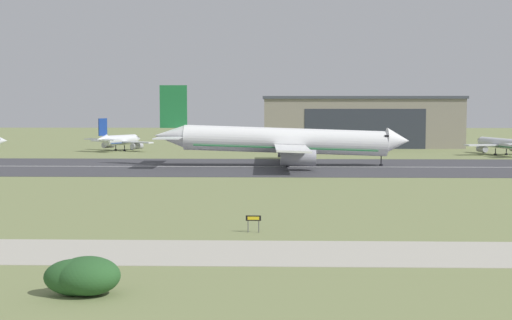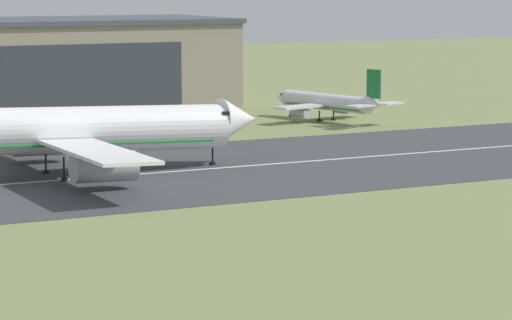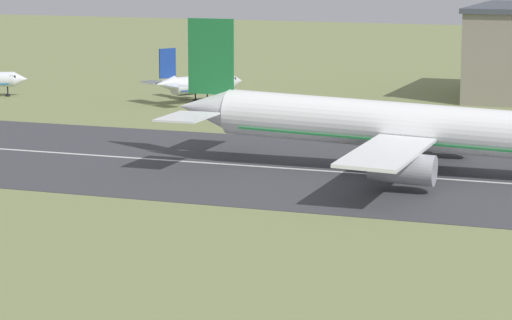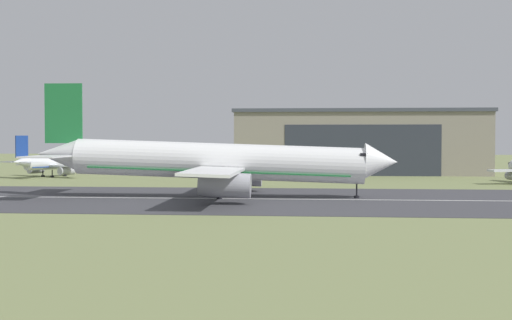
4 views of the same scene
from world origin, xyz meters
name	(u,v)px [view 1 (image 1 of 4)]	position (x,y,z in m)	size (l,w,h in m)	color
ground_plane	(182,203)	(0.00, 58.64, 0.00)	(663.29, 663.29, 0.00)	#7A8451
runway_strip	(217,167)	(0.00, 117.27, 0.03)	(423.29, 45.95, 0.06)	#3D3D42
runway_centreline	(217,167)	(0.00, 117.27, 0.07)	(380.96, 0.70, 0.01)	silver
taxiway_road	(135,252)	(0.00, 24.97, 0.03)	(317.47, 11.59, 0.05)	#B2AD9E
hangar_building	(359,121)	(41.08, 199.66, 8.32)	(64.26, 32.67, 16.60)	gray
airplane_landing	(284,141)	(14.88, 119.67, 5.60)	(57.71, 48.32, 18.19)	white
airplane_parked_west	(502,144)	(75.15, 156.52, 3.17)	(20.51, 26.17, 9.38)	silver
airplane_parked_centre	(120,140)	(-33.70, 171.55, 3.17)	(21.47, 19.08, 9.88)	silver
shrub_clump	(83,276)	(-0.73, 9.78, 1.39)	(5.54, 3.82, 2.83)	#285628
runway_sign	(253,220)	(10.76, 35.61, 1.41)	(1.66, 0.13, 1.85)	#4C4C51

